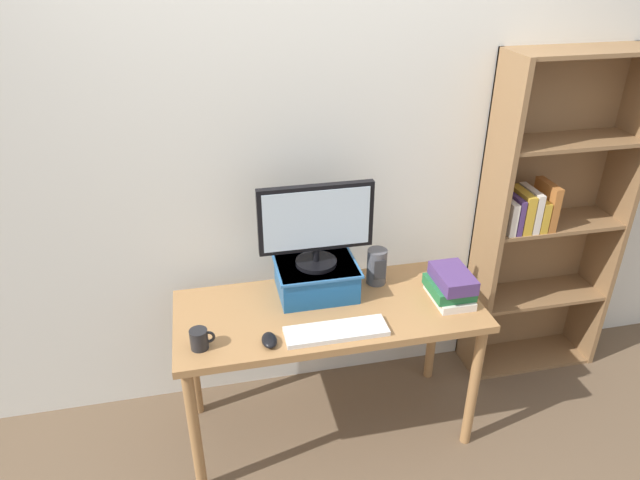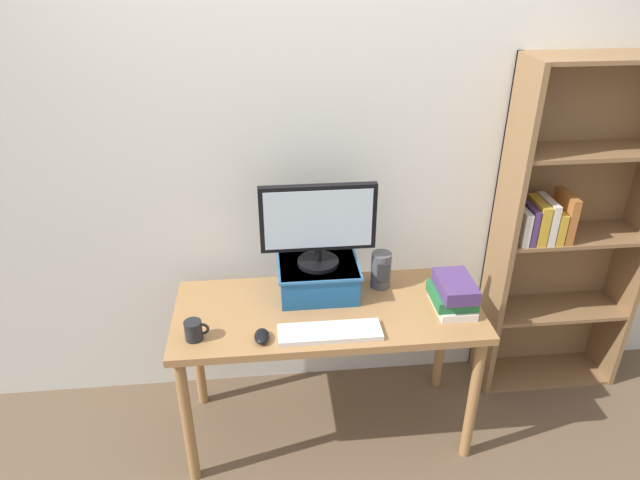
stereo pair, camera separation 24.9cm
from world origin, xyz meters
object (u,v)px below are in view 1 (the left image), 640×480
object	(u,v)px
riser_box	(316,277)
computer_mouse	(269,340)
computer_monitor	(316,223)
book_stack	(451,286)
desk	(329,323)
coffee_mug	(200,339)
keyboard	(336,331)
bookshelf_unit	(545,220)
desk_speaker	(377,266)

from	to	relation	value
riser_box	computer_mouse	world-z (taller)	riser_box
computer_monitor	book_stack	distance (m)	0.69
desk	coffee_mug	xyz separation A→B (m)	(-0.58, -0.16, 0.13)
desk	book_stack	bearing A→B (deg)	-5.51
desk	book_stack	world-z (taller)	book_stack
desk	riser_box	distance (m)	0.22
riser_box	computer_monitor	world-z (taller)	computer_monitor
computer_monitor	book_stack	bearing A→B (deg)	-18.02
desk	keyboard	size ratio (longest dim) A/B	3.15
bookshelf_unit	book_stack	bearing A→B (deg)	-152.51
keyboard	book_stack	bearing A→B (deg)	13.33
computer_monitor	desk_speaker	xyz separation A→B (m)	(0.30, 0.02, -0.28)
computer_mouse	bookshelf_unit	bearing A→B (deg)	17.87
riser_box	keyboard	world-z (taller)	riser_box
bookshelf_unit	computer_mouse	distance (m)	1.64
computer_monitor	coffee_mug	bearing A→B (deg)	-151.39
keyboard	desk_speaker	world-z (taller)	desk_speaker
computer_monitor	desk_speaker	size ratio (longest dim) A/B	2.91
desk	book_stack	distance (m)	0.59
book_stack	desk_speaker	xyz separation A→B (m)	(-0.29, 0.22, 0.01)
computer_mouse	desk_speaker	bearing A→B (deg)	31.98
bookshelf_unit	desk_speaker	size ratio (longest dim) A/B	9.95
desk	bookshelf_unit	size ratio (longest dim) A/B	0.78
desk	riser_box	world-z (taller)	riser_box
keyboard	book_stack	size ratio (longest dim) A/B	1.80
computer_monitor	keyboard	xyz separation A→B (m)	(0.02, -0.33, -0.36)
computer_monitor	desk_speaker	distance (m)	0.41
desk	desk_speaker	bearing A→B (deg)	30.45
bookshelf_unit	desk_speaker	xyz separation A→B (m)	(-0.97, -0.14, -0.08)
computer_monitor	keyboard	world-z (taller)	computer_monitor
desk	desk_speaker	xyz separation A→B (m)	(0.27, 0.16, 0.18)
keyboard	book_stack	world-z (taller)	book_stack
desk	keyboard	bearing A→B (deg)	-94.01
riser_box	book_stack	distance (m)	0.63
riser_box	coffee_mug	distance (m)	0.63
book_stack	desk_speaker	world-z (taller)	desk_speaker
desk_speaker	keyboard	bearing A→B (deg)	-129.22
computer_monitor	coffee_mug	size ratio (longest dim) A/B	5.03
keyboard	computer_mouse	world-z (taller)	computer_mouse
keyboard	desk	bearing A→B (deg)	85.99
keyboard	computer_mouse	size ratio (longest dim) A/B	4.27
computer_mouse	coffee_mug	world-z (taller)	coffee_mug
computer_monitor	computer_mouse	distance (m)	0.56
coffee_mug	desk_speaker	distance (m)	0.92
keyboard	coffee_mug	size ratio (longest dim) A/B	4.26
bookshelf_unit	computer_monitor	size ratio (longest dim) A/B	3.42
desk	bookshelf_unit	world-z (taller)	bookshelf_unit
bookshelf_unit	desk	bearing A→B (deg)	-166.44
keyboard	desk_speaker	size ratio (longest dim) A/B	2.47
computer_monitor	keyboard	bearing A→B (deg)	-87.13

